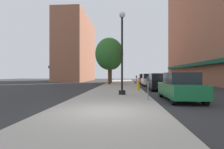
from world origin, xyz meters
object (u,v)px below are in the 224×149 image
(car_black, at_px, (158,82))
(car_green, at_px, (180,87))
(tree_near, at_px, (111,56))
(tree_mid, at_px, (109,54))
(car_red, at_px, (144,79))
(parking_meter_far, at_px, (148,85))
(lamppost, at_px, (122,51))
(fire_hydrant, at_px, (138,86))
(parking_meter_near, at_px, (136,80))
(car_white, at_px, (149,80))

(car_black, bearing_deg, car_green, -91.03)
(tree_near, bearing_deg, tree_mid, -87.64)
(tree_near, xyz_separation_m, car_red, (5.80, -1.12, -4.01))
(parking_meter_far, distance_m, car_green, 2.08)
(parking_meter_far, relative_size, tree_near, 0.18)
(lamppost, relative_size, fire_hydrant, 7.47)
(fire_hydrant, xyz_separation_m, car_green, (2.06, -5.50, 0.29))
(tree_mid, bearing_deg, tree_near, 92.36)
(parking_meter_far, bearing_deg, car_red, 84.81)
(car_black, xyz_separation_m, car_red, (0.00, 13.48, 0.00))
(parking_meter_near, xyz_separation_m, tree_mid, (-3.61, 6.27, 3.63))
(parking_meter_near, distance_m, parking_meter_far, 10.49)
(tree_near, relative_size, car_white, 1.67)
(parking_meter_near, bearing_deg, car_black, -51.95)
(lamppost, distance_m, fire_hydrant, 4.56)
(parking_meter_near, relative_size, tree_near, 0.18)
(fire_hydrant, relative_size, car_red, 0.18)
(car_green, bearing_deg, tree_mid, 110.17)
(fire_hydrant, distance_m, tree_mid, 11.84)
(car_black, bearing_deg, car_white, 88.97)
(tree_mid, xyz_separation_m, car_white, (5.56, -1.64, -3.77))
(lamppost, distance_m, tree_near, 20.02)
(parking_meter_far, xyz_separation_m, tree_near, (-3.85, 22.61, 3.87))
(fire_hydrant, bearing_deg, parking_meter_near, 88.47)
(fire_hydrant, height_order, tree_mid, tree_mid)
(lamppost, height_order, parking_meter_far, lamppost)
(parking_meter_near, bearing_deg, fire_hydrant, -91.53)
(parking_meter_far, height_order, tree_near, tree_near)
(lamppost, bearing_deg, car_green, -31.14)
(car_black, bearing_deg, fire_hydrant, -140.01)
(lamppost, xyz_separation_m, car_red, (3.44, 18.70, -2.39))
(tree_mid, relative_size, car_white, 1.59)
(lamppost, distance_m, car_red, 19.16)
(car_green, xyz_separation_m, car_white, (0.00, 14.41, 0.00))
(lamppost, xyz_separation_m, fire_hydrant, (1.37, 3.42, -2.68))
(car_green, distance_m, car_red, 20.77)
(fire_hydrant, height_order, tree_near, tree_near)
(tree_near, distance_m, car_black, 16.22)
(lamppost, bearing_deg, tree_near, 96.79)
(parking_meter_far, bearing_deg, car_white, 82.65)
(parking_meter_far, relative_size, car_black, 0.30)
(parking_meter_near, relative_size, car_red, 0.30)
(car_white, bearing_deg, tree_near, 128.31)
(car_black, height_order, car_red, same)
(car_white, height_order, car_red, same)
(parking_meter_near, height_order, tree_near, tree_near)
(lamppost, bearing_deg, parking_meter_near, 79.06)
(parking_meter_near, xyz_separation_m, car_black, (1.95, -2.49, -0.14))
(fire_hydrant, distance_m, car_red, 15.42)
(car_green, bearing_deg, car_black, 91.08)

